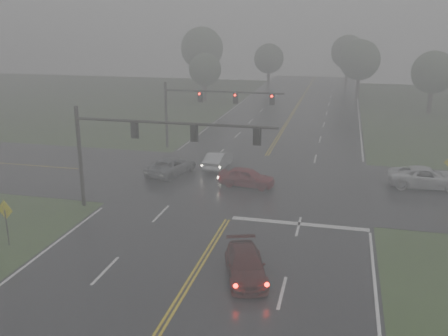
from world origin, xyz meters
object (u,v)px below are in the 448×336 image
(sedan_silver, at_px, (218,168))
(pickup_white, at_px, (425,187))
(signal_gantry_far, at_px, (201,103))
(signal_gantry_near, at_px, (137,140))
(car_grey, at_px, (172,174))
(sedan_maroon, at_px, (245,277))
(sedan_red, at_px, (247,186))

(sedan_silver, xyz_separation_m, pickup_white, (16.61, -1.27, 0.00))
(signal_gantry_far, bearing_deg, pickup_white, -19.95)
(sedan_silver, relative_size, signal_gantry_near, 0.32)
(sedan_silver, xyz_separation_m, signal_gantry_far, (-3.14, 5.90, 4.57))
(car_grey, distance_m, signal_gantry_near, 9.57)
(sedan_silver, bearing_deg, car_grey, 42.01)
(signal_gantry_near, bearing_deg, sedan_maroon, -40.05)
(sedan_maroon, xyz_separation_m, sedan_silver, (-5.98, 18.06, 0.00))
(signal_gantry_near, bearing_deg, sedan_silver, 76.66)
(sedan_maroon, xyz_separation_m, signal_gantry_far, (-9.13, 23.96, 4.57))
(pickup_white, relative_size, signal_gantry_far, 0.48)
(pickup_white, height_order, signal_gantry_near, signal_gantry_near)
(sedan_silver, height_order, car_grey, sedan_silver)
(car_grey, bearing_deg, pickup_white, -160.25)
(pickup_white, bearing_deg, sedan_maroon, 144.87)
(sedan_maroon, height_order, signal_gantry_near, signal_gantry_near)
(sedan_maroon, bearing_deg, car_grey, 102.88)
(sedan_red, xyz_separation_m, signal_gantry_near, (-5.91, -6.60, 4.86))
(car_grey, distance_m, pickup_white, 19.94)
(car_grey, bearing_deg, signal_gantry_near, 110.75)
(sedan_maroon, relative_size, pickup_white, 0.81)
(sedan_red, distance_m, pickup_white, 13.61)
(sedan_silver, bearing_deg, sedan_red, 131.15)
(sedan_red, height_order, signal_gantry_near, signal_gantry_near)
(car_grey, height_order, pickup_white, pickup_white)
(sedan_silver, xyz_separation_m, signal_gantry_near, (-2.58, -10.86, 4.86))
(sedan_maroon, height_order, pickup_white, pickup_white)
(sedan_maroon, bearing_deg, pickup_white, 39.52)
(car_grey, bearing_deg, sedan_red, -177.94)
(pickup_white, bearing_deg, car_grey, 91.17)
(sedan_silver, distance_m, signal_gantry_far, 8.10)
(sedan_maroon, relative_size, sedan_red, 1.05)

